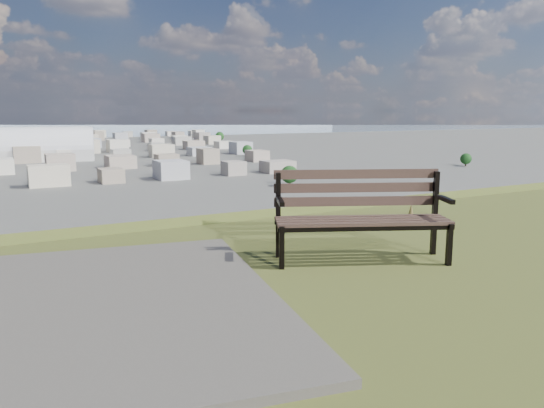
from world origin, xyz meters
TOP-DOWN VIEW (x-y plane):
  - park_bench at (0.23, 1.62)m, footprint 1.86×1.24m
  - gravel_patch at (-2.32, 1.37)m, footprint 2.99×3.85m
  - grass_tufts at (-0.13, -0.44)m, footprint 12.49×7.38m
  - arena at (19.37, 307.73)m, footprint 59.53×33.18m

SIDE VIEW (x-z plane):
  - arena at x=19.37m, z-range -6.28..17.48m
  - gravel_patch at x=-2.32m, z-range 25.00..25.06m
  - grass_tufts at x=-0.13m, z-range 24.97..25.25m
  - park_bench at x=0.23m, z-range 25.06..26.00m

